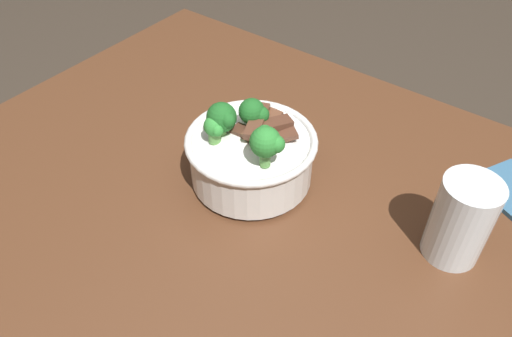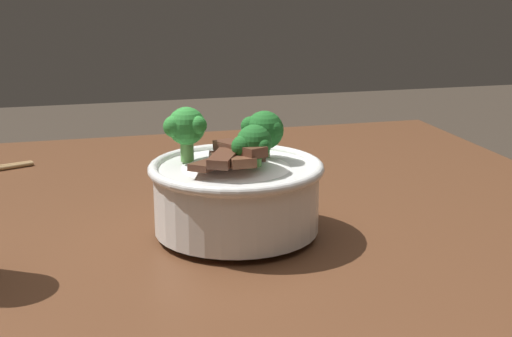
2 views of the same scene
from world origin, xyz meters
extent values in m
cube|color=#56331E|center=(0.00, 0.00, 0.73)|extent=(1.21, 0.96, 0.05)
cube|color=#56331E|center=(-0.53, -0.40, 0.35)|extent=(0.08, 0.08, 0.70)
cylinder|color=white|center=(-0.09, 0.08, 0.76)|extent=(0.09, 0.09, 0.01)
cylinder|color=white|center=(-0.09, 0.08, 0.80)|extent=(0.19, 0.19, 0.08)
torus|color=white|center=(-0.09, 0.08, 0.84)|extent=(0.21, 0.21, 0.01)
ellipsoid|color=white|center=(-0.09, 0.08, 0.82)|extent=(0.16, 0.16, 0.05)
cube|color=#563323|center=(-0.06, 0.11, 0.86)|extent=(0.04, 0.06, 0.01)
cube|color=#563323|center=(-0.09, 0.10, 0.86)|extent=(0.05, 0.08, 0.02)
cube|color=brown|center=(-0.08, 0.10, 0.85)|extent=(0.03, 0.08, 0.02)
cube|color=#563323|center=(-0.05, 0.09, 0.85)|extent=(0.06, 0.07, 0.01)
cube|color=#563323|center=(-0.09, 0.08, 0.85)|extent=(0.06, 0.02, 0.01)
cylinder|color=#5B9947|center=(-0.03, 0.05, 0.85)|extent=(0.02, 0.02, 0.03)
sphere|color=#2D8433|center=(-0.03, 0.05, 0.88)|extent=(0.04, 0.04, 0.04)
sphere|color=#2D8433|center=(-0.02, 0.05, 0.88)|extent=(0.03, 0.03, 0.03)
sphere|color=#2D8433|center=(-0.05, 0.06, 0.88)|extent=(0.02, 0.02, 0.02)
cylinder|color=#5B9947|center=(-0.13, 0.04, 0.85)|extent=(0.02, 0.02, 0.02)
sphere|color=green|center=(-0.13, 0.04, 0.87)|extent=(0.03, 0.03, 0.03)
sphere|color=green|center=(-0.12, 0.04, 0.87)|extent=(0.02, 0.02, 0.02)
sphere|color=green|center=(-0.13, 0.05, 0.87)|extent=(0.02, 0.02, 0.02)
cylinder|color=#5B9947|center=(-0.13, 0.06, 0.85)|extent=(0.01, 0.01, 0.02)
sphere|color=#1E6023|center=(-0.13, 0.06, 0.87)|extent=(0.05, 0.05, 0.05)
sphere|color=#1E6023|center=(-0.11, 0.06, 0.88)|extent=(0.02, 0.02, 0.02)
sphere|color=#1E6023|center=(-0.13, 0.07, 0.88)|extent=(0.03, 0.03, 0.03)
cylinder|color=#5B9947|center=(-0.10, 0.10, 0.85)|extent=(0.02, 0.02, 0.02)
sphere|color=#1E6023|center=(-0.10, 0.10, 0.87)|extent=(0.04, 0.04, 0.04)
sphere|color=#1E6023|center=(-0.09, 0.11, 0.87)|extent=(0.03, 0.03, 0.03)
sphere|color=#1E6023|center=(-0.11, 0.12, 0.87)|extent=(0.02, 0.02, 0.02)
camera|label=1|loc=(0.27, -0.39, 1.32)|focal=35.05mm
camera|label=2|loc=(0.10, 0.87, 1.06)|focal=50.89mm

